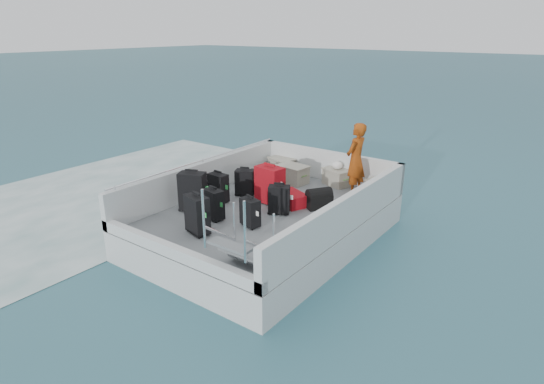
{
  "coord_description": "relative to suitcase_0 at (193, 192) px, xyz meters",
  "views": [
    {
      "loc": [
        5.04,
        -6.65,
        4.03
      ],
      "look_at": [
        0.06,
        0.08,
        1.0
      ],
      "focal_mm": 30.0,
      "sensor_mm": 36.0,
      "label": 1
    }
  ],
  "objects": [
    {
      "name": "ground",
      "position": [
        1.17,
        0.86,
        -1.01
      ],
      "size": [
        160.0,
        160.0,
        0.0
      ],
      "primitive_type": "plane",
      "color": "navy",
      "rests_on": "ground"
    },
    {
      "name": "wake_foam",
      "position": [
        -3.63,
        0.86,
        -1.01
      ],
      "size": [
        10.0,
        10.0,
        0.0
      ],
      "primitive_type": "plane",
      "color": "white",
      "rests_on": "ground"
    },
    {
      "name": "ferry_hull",
      "position": [
        1.17,
        0.86,
        -0.71
      ],
      "size": [
        3.6,
        5.0,
        0.6
      ],
      "primitive_type": "cube",
      "color": "silver",
      "rests_on": "ground"
    },
    {
      "name": "deck",
      "position": [
        1.17,
        0.86,
        -0.4
      ],
      "size": [
        3.3,
        4.7,
        0.02
      ],
      "primitive_type": "cube",
      "color": "slate",
      "rests_on": "ferry_hull"
    },
    {
      "name": "deck_fittings",
      "position": [
        1.52,
        0.54,
        -0.02
      ],
      "size": [
        3.6,
        5.0,
        0.9
      ],
      "color": "silver",
      "rests_on": "deck"
    },
    {
      "name": "suitcase_0",
      "position": [
        0.0,
        0.0,
        0.0
      ],
      "size": [
        0.58,
        0.47,
        0.78
      ],
      "primitive_type": "cube",
      "rotation": [
        0.0,
        0.0,
        0.42
      ],
      "color": "black",
      "rests_on": "deck"
    },
    {
      "name": "suitcase_1",
      "position": [
        0.08,
        0.65,
        -0.09
      ],
      "size": [
        0.42,
        0.25,
        0.61
      ],
      "primitive_type": "cube",
      "rotation": [
        0.0,
        0.0,
        -0.05
      ],
      "color": "black",
      "rests_on": "deck"
    },
    {
      "name": "suitcase_2",
      "position": [
        0.26,
        1.28,
        -0.11
      ],
      "size": [
        0.46,
        0.38,
        0.57
      ],
      "primitive_type": "cube",
      "rotation": [
        0.0,
        0.0,
        0.43
      ],
      "color": "black",
      "rests_on": "deck"
    },
    {
      "name": "suitcase_3",
      "position": [
        0.83,
        -0.7,
        -0.04
      ],
      "size": [
        0.51,
        0.38,
        0.7
      ],
      "primitive_type": "cube",
      "rotation": [
        0.0,
        0.0,
        -0.26
      ],
      "color": "black",
      "rests_on": "deck"
    },
    {
      "name": "suitcase_4",
      "position": [
        0.62,
        -0.07,
        -0.1
      ],
      "size": [
        0.43,
        0.3,
        0.59
      ],
      "primitive_type": "cube",
      "rotation": [
        0.0,
        0.0,
        -0.18
      ],
      "color": "black",
      "rests_on": "deck"
    },
    {
      "name": "suitcase_5",
      "position": [
        0.96,
        1.23,
        -0.0
      ],
      "size": [
        0.6,
        0.4,
        0.78
      ],
      "primitive_type": "cube",
      "rotation": [
        0.0,
        0.0,
        -0.11
      ],
      "color": "#A90D14",
      "rests_on": "deck"
    },
    {
      "name": "suitcase_6",
      "position": [
        1.38,
        0.08,
        -0.13
      ],
      "size": [
        0.43,
        0.32,
        0.53
      ],
      "primitive_type": "cube",
      "rotation": [
        0.0,
        0.0,
        -0.29
      ],
      "color": "black",
      "rests_on": "deck"
    },
    {
      "name": "suitcase_7",
      "position": [
        1.45,
        0.88,
        -0.11
      ],
      "size": [
        0.46,
        0.39,
        0.57
      ],
      "primitive_type": "cube",
      "rotation": [
        0.0,
        0.0,
        0.49
      ],
      "color": "black",
      "rests_on": "deck"
    },
    {
      "name": "suitcase_8",
      "position": [
        1.38,
        1.42,
        -0.26
      ],
      "size": [
        0.77,
        0.65,
        0.26
      ],
      "primitive_type": "cube",
      "rotation": [
        0.0,
        0.0,
        1.17
      ],
      "color": "#A90D14",
      "rests_on": "deck"
    },
    {
      "name": "duffel_0",
      "position": [
        0.21,
        1.93,
        -0.23
      ],
      "size": [
        0.57,
        0.47,
        0.32
      ],
      "primitive_type": null,
      "rotation": [
        0.0,
        0.0,
        0.41
      ],
      "color": "black",
      "rests_on": "deck"
    },
    {
      "name": "duffel_1",
      "position": [
        0.63,
        1.6,
        -0.23
      ],
      "size": [
        0.5,
        0.48,
        0.32
      ],
      "primitive_type": null,
      "rotation": [
        0.0,
        0.0,
        -0.67
      ],
      "color": "black",
      "rests_on": "deck"
    },
    {
      "name": "duffel_2",
      "position": [
        1.91,
        1.6,
        -0.23
      ],
      "size": [
        0.53,
        0.58,
        0.32
      ],
      "primitive_type": null,
      "rotation": [
        0.0,
        0.0,
        0.98
      ],
      "color": "black",
      "rests_on": "deck"
    },
    {
      "name": "crate_0",
      "position": [
        -0.05,
        3.06,
        -0.21
      ],
      "size": [
        0.68,
        0.56,
        0.36
      ],
      "primitive_type": "cube",
      "rotation": [
        0.0,
        0.0,
        -0.3
      ],
      "color": "#ADAA97",
      "rests_on": "deck"
    },
    {
      "name": "crate_1",
      "position": [
        0.61,
        2.6,
        -0.2
      ],
      "size": [
        0.7,
        0.53,
        0.39
      ],
      "primitive_type": "cube",
      "rotation": [
        0.0,
        0.0,
        -0.13
      ],
      "color": "#ADAA97",
      "rests_on": "deck"
    },
    {
      "name": "crate_2",
      "position": [
        1.51,
        3.06,
        -0.22
      ],
      "size": [
        0.68,
        0.57,
        0.35
      ],
      "primitive_type": "cube",
      "rotation": [
        0.0,
        0.0,
        -0.33
      ],
      "color": "#ADAA97",
      "rests_on": "deck"
    },
    {
      "name": "crate_3",
      "position": [
        2.62,
        2.96,
        -0.23
      ],
      "size": [
        0.6,
        0.48,
        0.32
      ],
      "primitive_type": "cube",
      "rotation": [
        0.0,
        0.0,
        -0.24
      ],
      "color": "#ADAA97",
      "rests_on": "deck"
    },
    {
      "name": "yellow_bag",
      "position": [
        2.51,
        3.06,
        -0.28
      ],
      "size": [
        0.28,
        0.26,
        0.22
      ],
      "primitive_type": "ellipsoid",
      "color": "yellow",
      "rests_on": "deck"
    },
    {
      "name": "white_bag",
      "position": [
        1.51,
        3.06,
        0.05
      ],
      "size": [
        0.24,
        0.24,
        0.18
      ],
      "primitive_type": "ellipsoid",
      "color": "white",
      "rests_on": "crate_2"
    },
    {
      "name": "passenger",
      "position": [
        2.13,
        2.71,
        0.4
      ],
      "size": [
        0.4,
        0.6,
        1.57
      ],
      "primitive_type": "imported",
      "rotation": [
        0.0,
        0.0,
        -1.61
      ],
      "color": "#D45613",
      "rests_on": "deck"
    }
  ]
}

